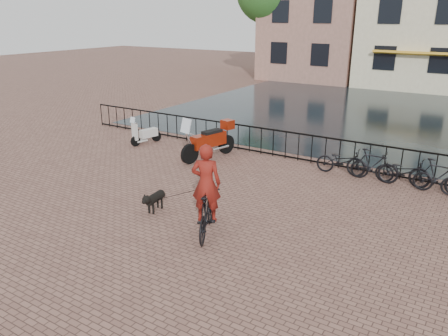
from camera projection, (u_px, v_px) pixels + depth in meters
The scene contains 12 objects.
ground at pixel (150, 260), 9.36m from camera, with size 100.00×100.00×0.00m, color brown.
canal_water at pixel (367, 114), 23.17m from camera, with size 20.00×20.00×0.00m, color black.
railing at pixel (298, 147), 15.58m from camera, with size 20.00×0.05×1.02m.
canal_house_mid at pixel (431, 1), 31.10m from camera, with size 8.00×9.50×11.80m.
cyclist at pixel (206, 196), 10.15m from camera, with size 1.29×1.97×2.62m.
dog at pixel (155, 200), 11.62m from camera, with size 0.38×0.91×0.60m.
motorcycle at pixel (209, 136), 15.73m from camera, with size 1.12×2.41×1.67m.
scooter at pixel (146, 129), 17.61m from camera, with size 0.66×1.37×1.22m.
parked_bike_0 at pixel (342, 162), 14.22m from camera, with size 0.60×1.72×0.90m, color black.
parked_bike_1 at pixel (372, 165), 13.72m from camera, with size 0.47×1.66×1.00m, color black.
parked_bike_2 at pixel (404, 172), 13.26m from camera, with size 0.60×1.72×0.90m, color black.
parked_bike_3 at pixel (438, 176), 12.77m from camera, with size 0.47×1.66×1.00m, color black.
Camera 1 is at (5.71, -6.07, 4.97)m, focal length 35.00 mm.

